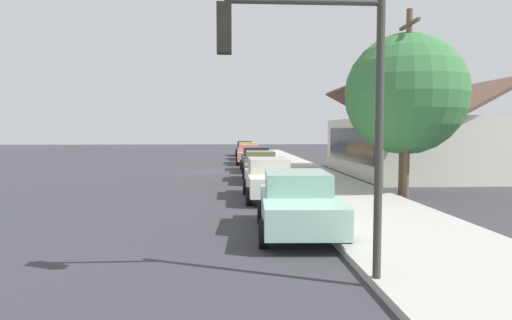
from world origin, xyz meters
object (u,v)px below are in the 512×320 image
object	(u,v)px
car_mustard	(248,151)
car_olive	(260,166)
car_coral	(249,154)
car_seafoam	(298,202)
car_charcoal	(256,159)
utility_pole_wooden	(408,100)
fire_hydrant_red	(286,170)
car_ivory	(269,178)
car_navy	(245,148)
shade_tree	(406,95)
traffic_light_main	(317,83)

from	to	relation	value
car_mustard	car_olive	size ratio (longest dim) A/B	1.04
car_coral	car_seafoam	size ratio (longest dim) A/B	1.02
car_olive	car_charcoal	bearing A→B (deg)	-179.86
utility_pole_wooden	fire_hydrant_red	size ratio (longest dim) A/B	10.56
car_ivory	car_olive	bearing A→B (deg)	178.51
car_olive	utility_pole_wooden	world-z (taller)	utility_pole_wooden
car_olive	car_seafoam	xyz separation A→B (m)	(12.27, 0.14, 0.00)
car_ivory	utility_pole_wooden	bearing A→B (deg)	89.73
car_coral	car_olive	bearing A→B (deg)	2.42
car_navy	shade_tree	bearing A→B (deg)	11.19
car_charcoal	car_ivory	bearing A→B (deg)	-1.18
shade_tree	utility_pole_wooden	world-z (taller)	utility_pole_wooden
car_navy	shade_tree	world-z (taller)	shade_tree
car_mustard	car_seafoam	size ratio (longest dim) A/B	1.04
car_coral	utility_pole_wooden	world-z (taller)	utility_pole_wooden
car_mustard	car_charcoal	bearing A→B (deg)	-0.62
car_mustard	fire_hydrant_red	bearing A→B (deg)	3.81
utility_pole_wooden	car_navy	bearing A→B (deg)	-169.84
car_olive	fire_hydrant_red	bearing A→B (deg)	118.10
car_seafoam	car_olive	bearing A→B (deg)	-176.43
car_navy	car_seafoam	xyz separation A→B (m)	(36.71, 0.17, 0.00)
shade_tree	traffic_light_main	distance (m)	12.36
utility_pole_wooden	fire_hydrant_red	world-z (taller)	utility_pole_wooden
car_seafoam	car_navy	bearing A→B (deg)	-176.82
car_coral	car_ivory	bearing A→B (deg)	1.97
car_olive	fire_hydrant_red	distance (m)	1.68
car_navy	car_seafoam	distance (m)	36.71
car_coral	traffic_light_main	distance (m)	28.84
car_coral	fire_hydrant_red	world-z (taller)	car_coral
car_charcoal	car_olive	distance (m)	6.11
car_coral	car_olive	xyz separation A→B (m)	(12.33, 0.08, -0.00)
car_coral	car_seafoam	distance (m)	24.60
traffic_light_main	utility_pole_wooden	world-z (taller)	utility_pole_wooden
car_ivory	traffic_light_main	distance (m)	10.44
car_seafoam	shade_tree	bearing A→B (deg)	143.48
car_coral	car_ivory	world-z (taller)	same
car_navy	car_coral	world-z (taller)	same
car_olive	fire_hydrant_red	world-z (taller)	car_olive
traffic_light_main	utility_pole_wooden	distance (m)	11.60
car_ivory	fire_hydrant_red	distance (m)	7.23
car_seafoam	car_mustard	bearing A→B (deg)	-176.97
traffic_light_main	fire_hydrant_red	distance (m)	17.48
car_navy	car_olive	distance (m)	24.44
car_navy	car_mustard	size ratio (longest dim) A/B	0.98
car_olive	utility_pole_wooden	xyz separation A→B (m)	(6.28, 5.48, 3.11)
shade_tree	traffic_light_main	world-z (taller)	shade_tree
traffic_light_main	utility_pole_wooden	xyz separation A→B (m)	(-10.11, 5.66, 0.44)
car_ivory	fire_hydrant_red	size ratio (longest dim) A/B	6.47
shade_tree	fire_hydrant_red	world-z (taller)	shade_tree
fire_hydrant_red	car_ivory	bearing A→B (deg)	-12.64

